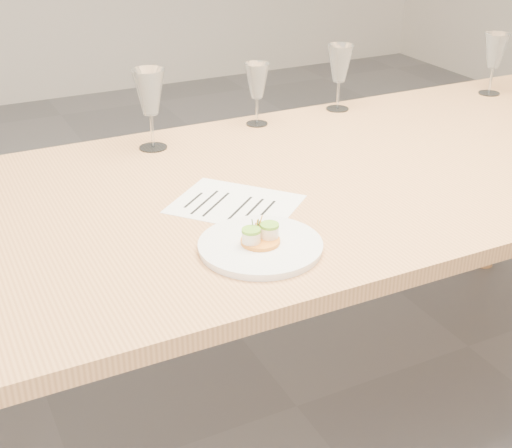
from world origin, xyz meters
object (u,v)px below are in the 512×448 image
wine_glass_1 (150,94)px  wine_glass_3 (340,65)px  dining_table (304,201)px  dinner_plate (261,245)px  recipe_sheet (235,204)px  wine_glass_2 (257,82)px  wine_glass_4 (495,52)px

wine_glass_1 → wine_glass_3: wine_glass_1 is taller
wine_glass_1 → wine_glass_3: (0.65, 0.07, -0.01)m
dining_table → dinner_plate: 0.41m
dinner_plate → recipe_sheet: 0.23m
wine_glass_2 → wine_glass_3: size_ratio=0.90×
dinner_plate → wine_glass_1: (-0.00, 0.66, 0.14)m
wine_glass_1 → wine_glass_4: bearing=-0.8°
dining_table → wine_glass_3: size_ratio=11.57×
recipe_sheet → wine_glass_2: size_ratio=1.89×
dinner_plate → wine_glass_1: size_ratio=1.16×
wine_glass_3 → wine_glass_4: 0.57m
dinner_plate → wine_glass_2: bearing=63.9°
dinner_plate → wine_glass_1: 0.67m
wine_glass_3 → dining_table: bearing=-130.8°
wine_glass_2 → wine_glass_3: 0.30m
dining_table → wine_glass_2: size_ratio=12.84×
dinner_plate → wine_glass_3: (0.65, 0.72, 0.13)m
dinner_plate → wine_glass_3: bearing=48.3°
dinner_plate → wine_glass_2: (0.35, 0.71, 0.12)m
dining_table → wine_glass_3: wine_glass_3 is taller
dining_table → wine_glass_4: size_ratio=11.69×
wine_glass_2 → wine_glass_4: (0.86, -0.07, 0.01)m
dining_table → wine_glass_3: 0.61m
recipe_sheet → wine_glass_3: 0.80m
wine_glass_4 → wine_glass_1: bearing=179.2°
dinner_plate → recipe_sheet: (0.05, 0.22, -0.01)m
dining_table → wine_glass_3: bearing=49.2°
dining_table → wine_glass_2: 0.47m
dinner_plate → wine_glass_4: size_ratio=1.25×
dinner_plate → wine_glass_3: size_ratio=1.24×
wine_glass_1 → wine_glass_2: bearing=8.5°
recipe_sheet → wine_glass_4: bearing=-20.7°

